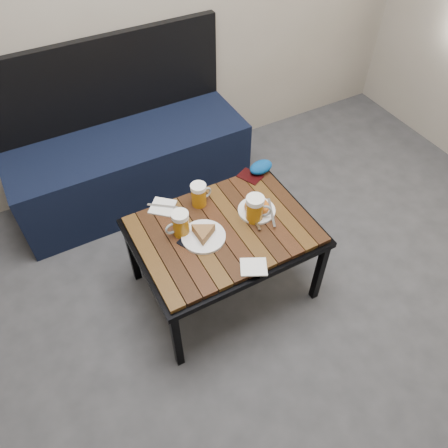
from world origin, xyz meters
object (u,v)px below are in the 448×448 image
plate_bagel (257,208)px  passport_burgundy (250,176)px  beer_mug_left (180,224)px  plate_pie (203,234)px  passport_navy (190,239)px  beer_mug_centre (199,194)px  knit_pouch (261,167)px  cafe_table (224,234)px  bench (130,160)px  beer_mug_right (255,209)px

plate_bagel → passport_burgundy: bearing=66.4°
beer_mug_left → plate_pie: beer_mug_left is taller
plate_bagel → passport_navy: 0.36m
passport_navy → plate_pie: bearing=46.6°
beer_mug_centre → knit_pouch: size_ratio=0.92×
cafe_table → passport_burgundy: 0.39m
bench → knit_pouch: size_ratio=10.53×
bench → passport_navy: (-0.01, -0.91, 0.20)m
beer_mug_right → passport_navy: bearing=-155.0°
plate_bagel → passport_burgundy: 0.25m
plate_bagel → passport_navy: (-0.36, -0.01, -0.02)m
beer_mug_centre → knit_pouch: (0.39, 0.06, -0.03)m
bench → passport_navy: size_ratio=13.05×
plate_bagel → passport_burgundy: plate_bagel is taller
beer_mug_centre → bench: bearing=90.9°
beer_mug_left → passport_navy: size_ratio=1.19×
beer_mug_centre → passport_burgundy: bearing=0.0°
cafe_table → plate_pie: size_ratio=4.14×
beer_mug_right → bench: bearing=138.2°
plate_pie → passport_navy: size_ratio=1.89×
knit_pouch → beer_mug_right: bearing=-126.5°
beer_mug_right → plate_pie: size_ratio=0.67×
bench → cafe_table: 0.95m
beer_mug_left → cafe_table: bearing=161.1°
passport_navy → passport_burgundy: same height
cafe_table → beer_mug_left: (-0.19, 0.07, 0.11)m
plate_bagel → bench: bearing=111.0°
plate_bagel → passport_burgundy: (0.10, 0.23, -0.02)m
beer_mug_centre → passport_burgundy: beer_mug_centre is taller
beer_mug_left → plate_bagel: beer_mug_left is taller
plate_pie → knit_pouch: (0.47, 0.27, 0.01)m
knit_pouch → plate_pie: bearing=-150.4°
beer_mug_left → beer_mug_centre: beer_mug_left is taller
beer_mug_centre → passport_burgundy: size_ratio=1.04×
beer_mug_right → passport_navy: 0.33m
beer_mug_left → plate_pie: size_ratio=0.63×
plate_pie → bench: bearing=92.9°
beer_mug_right → passport_burgundy: size_ratio=1.16×
beer_mug_left → passport_burgundy: (0.48, 0.18, -0.06)m
beer_mug_right → passport_navy: beer_mug_right is taller
knit_pouch → bench: bearing=127.9°
bench → plate_bagel: (0.35, -0.90, 0.22)m
cafe_table → beer_mug_centre: (-0.03, 0.20, 0.11)m
cafe_table → knit_pouch: 0.45m
beer_mug_right → knit_pouch: beer_mug_right is taller
beer_mug_left → beer_mug_centre: bearing=-139.8°
beer_mug_left → knit_pouch: beer_mug_left is taller
bench → cafe_table: bearing=-80.3°
passport_burgundy → knit_pouch: 0.08m
bench → passport_burgundy: bench is taller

